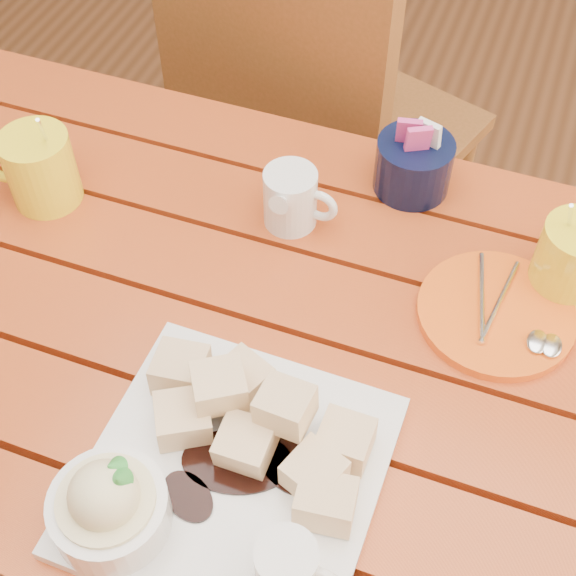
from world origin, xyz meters
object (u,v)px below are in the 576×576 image
at_px(dessert_plate, 208,475).
at_px(chair_far, 309,129).
at_px(coffee_mug_right, 575,258).
at_px(table, 259,418).
at_px(coffee_mug_left, 38,167).
at_px(orange_saucer, 497,314).

relative_size(dessert_plate, chair_far, 0.29).
height_order(dessert_plate, coffee_mug_right, coffee_mug_right).
xyz_separation_m(table, coffee_mug_right, (0.29, 0.23, 0.15)).
distance_m(table, coffee_mug_left, 0.40).
bearing_deg(coffee_mug_right, dessert_plate, -128.74).
distance_m(dessert_plate, orange_saucer, 0.37).
height_order(table, coffee_mug_left, coffee_mug_left).
bearing_deg(coffee_mug_right, chair_far, 135.80).
bearing_deg(coffee_mug_right, orange_saucer, -132.78).
height_order(coffee_mug_right, chair_far, chair_far).
xyz_separation_m(table, dessert_plate, (0.01, -0.14, 0.14)).
bearing_deg(coffee_mug_left, table, -34.36).
bearing_deg(table, dessert_plate, -85.70).
distance_m(dessert_plate, coffee_mug_left, 0.46).
relative_size(coffee_mug_right, chair_far, 0.14).
bearing_deg(orange_saucer, chair_far, 128.58).
xyz_separation_m(dessert_plate, orange_saucer, (0.22, 0.30, -0.02)).
height_order(table, orange_saucer, orange_saucer).
relative_size(dessert_plate, coffee_mug_left, 1.93).
xyz_separation_m(coffee_mug_left, coffee_mug_right, (0.63, 0.08, -0.00)).
bearing_deg(chair_far, orange_saucer, 146.93).
distance_m(coffee_mug_left, coffee_mug_right, 0.64).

